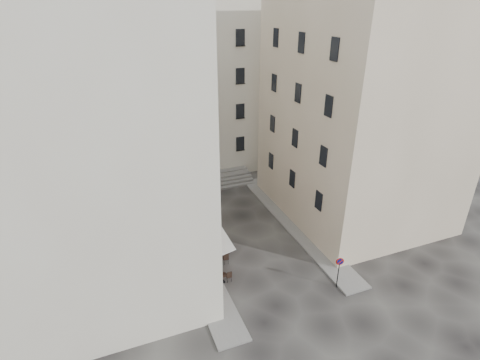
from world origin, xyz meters
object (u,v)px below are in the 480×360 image
pedestrian (222,241)px  no_parking_sign (339,267)px  bistro_table_a (222,277)px  bistro_table_b (219,259)px

pedestrian → no_parking_sign: bearing=106.5°
no_parking_sign → pedestrian: bearing=149.0°
no_parking_sign → bistro_table_a: no_parking_sign is taller
bistro_table_a → bistro_table_b: 1.90m
bistro_table_a → bistro_table_b: bistro_table_b is taller
bistro_table_a → pedestrian: size_ratio=0.71×
bistro_table_a → pedestrian: pedestrian is taller
no_parking_sign → bistro_table_b: no_parking_sign is taller
bistro_table_b → bistro_table_a: bearing=-102.4°
no_parking_sign → bistro_table_a: bearing=173.2°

